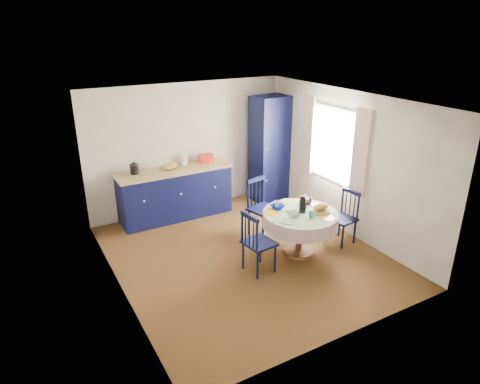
# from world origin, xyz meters

# --- Properties ---
(floor) EXTENTS (4.50, 4.50, 0.00)m
(floor) POSITION_xyz_m (0.00, 0.00, 0.00)
(floor) COLOR black
(floor) RESTS_ON ground
(ceiling) EXTENTS (4.50, 4.50, 0.00)m
(ceiling) POSITION_xyz_m (0.00, 0.00, 2.50)
(ceiling) COLOR white
(ceiling) RESTS_ON wall_back
(wall_back) EXTENTS (4.00, 0.02, 2.50)m
(wall_back) POSITION_xyz_m (0.00, 2.25, 1.25)
(wall_back) COLOR white
(wall_back) RESTS_ON floor
(wall_left) EXTENTS (0.02, 4.50, 2.50)m
(wall_left) POSITION_xyz_m (-2.00, 0.00, 1.25)
(wall_left) COLOR white
(wall_left) RESTS_ON floor
(wall_right) EXTENTS (0.02, 4.50, 2.50)m
(wall_right) POSITION_xyz_m (2.00, 0.00, 1.25)
(wall_right) COLOR white
(wall_right) RESTS_ON floor
(window) EXTENTS (0.10, 1.74, 1.45)m
(window) POSITION_xyz_m (1.95, 0.30, 1.52)
(window) COLOR white
(window) RESTS_ON wall_right
(kitchen_counter) EXTENTS (2.18, 0.68, 1.21)m
(kitchen_counter) POSITION_xyz_m (-0.43, 1.96, 0.50)
(kitchen_counter) COLOR black
(kitchen_counter) RESTS_ON floor
(pantry_cabinet) EXTENTS (0.80, 0.60, 2.18)m
(pantry_cabinet) POSITION_xyz_m (1.66, 1.85, 1.09)
(pantry_cabinet) COLOR black
(pantry_cabinet) RESTS_ON floor
(dining_table) EXTENTS (1.20, 1.20, 1.00)m
(dining_table) POSITION_xyz_m (0.80, -0.36, 0.60)
(dining_table) COLOR #552C18
(dining_table) RESTS_ON floor
(chair_left) EXTENTS (0.46, 0.48, 0.98)m
(chair_left) POSITION_xyz_m (-0.09, -0.50, 0.50)
(chair_left) COLOR black
(chair_left) RESTS_ON floor
(chair_far) EXTENTS (0.55, 0.53, 1.02)m
(chair_far) POSITION_xyz_m (0.63, 0.52, 0.52)
(chair_far) COLOR black
(chair_far) RESTS_ON floor
(chair_right) EXTENTS (0.44, 0.46, 0.92)m
(chair_right) POSITION_xyz_m (1.68, -0.41, 0.46)
(chair_right) COLOR black
(chair_right) RESTS_ON floor
(mug_a) EXTENTS (0.13, 0.13, 0.10)m
(mug_a) POSITION_xyz_m (0.61, -0.43, 0.77)
(mug_a) COLOR silver
(mug_a) RESTS_ON dining_table
(mug_b) EXTENTS (0.09, 0.09, 0.09)m
(mug_b) POSITION_xyz_m (0.83, -0.58, 0.77)
(mug_b) COLOR #297476
(mug_b) RESTS_ON dining_table
(mug_c) EXTENTS (0.12, 0.12, 0.10)m
(mug_c) POSITION_xyz_m (1.10, -0.15, 0.77)
(mug_c) COLOR black
(mug_c) RESTS_ON dining_table
(mug_d) EXTENTS (0.10, 0.10, 0.10)m
(mug_d) POSITION_xyz_m (0.60, 0.02, 0.77)
(mug_d) COLOR silver
(mug_d) RESTS_ON dining_table
(cobalt_bowl) EXTENTS (0.22, 0.22, 0.05)m
(cobalt_bowl) POSITION_xyz_m (0.57, -0.04, 0.75)
(cobalt_bowl) COLOR navy
(cobalt_bowl) RESTS_ON dining_table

